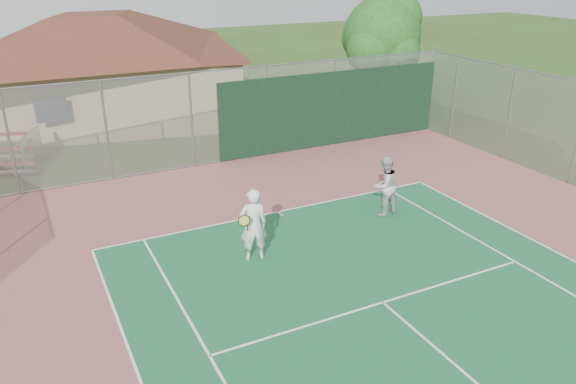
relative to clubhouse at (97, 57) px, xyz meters
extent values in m
cylinder|color=gray|center=(-4.18, -8.52, -1.20)|extent=(0.08, 0.08, 3.50)
cylinder|color=gray|center=(-1.18, -8.52, -1.20)|extent=(0.08, 0.08, 3.50)
cylinder|color=gray|center=(1.82, -8.52, -1.20)|extent=(0.08, 0.08, 3.50)
cylinder|color=gray|center=(4.82, -8.52, -1.20)|extent=(0.08, 0.08, 3.50)
cylinder|color=gray|center=(7.82, -8.52, -1.20)|extent=(0.08, 0.08, 3.50)
cylinder|color=gray|center=(10.82, -8.52, -1.20)|extent=(0.08, 0.08, 3.50)
cylinder|color=gray|center=(12.82, -8.52, -1.20)|extent=(0.08, 0.08, 3.50)
cylinder|color=gray|center=(2.82, -8.52, 0.55)|extent=(20.00, 0.05, 0.05)
cylinder|color=gray|center=(2.82, -8.52, -2.90)|extent=(20.00, 0.05, 0.05)
cube|color=#999EA0|center=(2.82, -8.52, -1.20)|extent=(20.00, 0.02, 3.50)
cube|color=black|center=(7.82, -8.57, -1.40)|extent=(10.00, 0.04, 3.00)
cylinder|color=gray|center=(12.82, -10.02, -1.20)|extent=(0.08, 0.08, 3.50)
cylinder|color=gray|center=(12.82, -13.02, -1.20)|extent=(0.08, 0.08, 3.50)
cube|color=#999EA0|center=(12.82, -13.02, -1.20)|extent=(0.02, 9.00, 3.50)
cube|color=tan|center=(0.00, 0.00, -1.42)|extent=(13.58, 10.35, 3.06)
cube|color=brown|center=(0.00, 0.00, 0.16)|extent=(14.18, 10.95, 0.18)
pyramid|color=brown|center=(0.00, 0.00, 1.95)|extent=(14.94, 11.38, 1.84)
cube|color=black|center=(2.04, -4.11, -1.88)|extent=(0.92, 0.06, 2.14)
cube|color=#B2B5BA|center=(-3.52, -5.46, -2.34)|extent=(0.77, 1.90, 1.22)
cylinder|color=#3C2715|center=(11.81, -6.00, -1.41)|extent=(0.40, 0.40, 3.08)
sphere|color=#1B4D18|center=(11.81, -6.00, 1.01)|extent=(3.52, 3.52, 3.52)
sphere|color=#1B4D18|center=(12.80, -5.67, 0.57)|extent=(2.42, 2.42, 2.42)
sphere|color=#1B4D18|center=(10.93, -6.44, 0.46)|extent=(2.20, 2.20, 2.20)
sphere|color=#1B4D18|center=(12.03, -6.99, 0.35)|extent=(1.98, 1.98, 1.98)
sphere|color=#1B4D18|center=(11.48, -5.12, 0.79)|extent=(2.20, 2.20, 2.20)
sphere|color=#1B4D18|center=(12.47, -6.22, 1.78)|extent=(2.20, 2.20, 2.20)
imported|color=silver|center=(1.03, -15.96, -1.99)|extent=(0.78, 0.59, 1.93)
imported|color=#ACAFB1|center=(5.60, -15.19, -2.03)|extent=(1.03, 0.87, 1.85)
camera|label=1|loc=(-3.90, -27.74, 4.24)|focal=35.00mm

